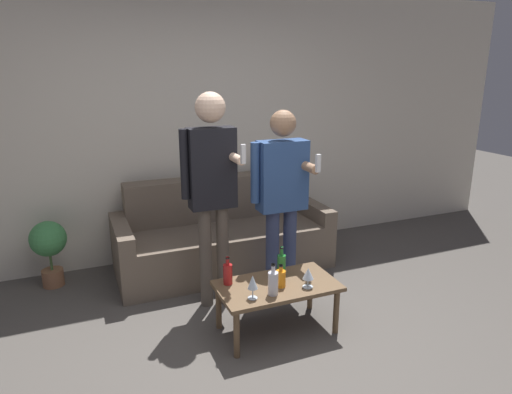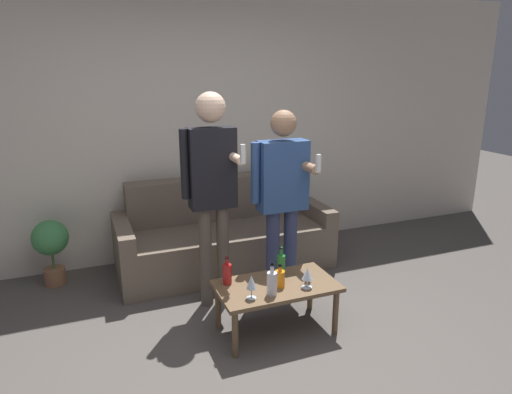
{
  "view_description": "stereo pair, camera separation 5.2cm",
  "coord_description": "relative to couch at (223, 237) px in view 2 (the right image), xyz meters",
  "views": [
    {
      "loc": [
        -1.08,
        -2.19,
        1.94
      ],
      "look_at": [
        0.24,
        0.98,
        0.95
      ],
      "focal_mm": 32.0,
      "sensor_mm": 36.0,
      "label": 1
    },
    {
      "loc": [
        -1.03,
        -2.21,
        1.94
      ],
      "look_at": [
        0.24,
        0.98,
        0.95
      ],
      "focal_mm": 32.0,
      "sensor_mm": 36.0,
      "label": 2
    }
  ],
  "objects": [
    {
      "name": "wall_back",
      "position": [
        -0.23,
        0.47,
        1.04
      ],
      "size": [
        8.0,
        0.06,
        2.7
      ],
      "color": "beige",
      "rests_on": "ground_plane"
    },
    {
      "name": "person_standing_left",
      "position": [
        -0.3,
        -0.7,
        0.76
      ],
      "size": [
        0.43,
        0.43,
        1.76
      ],
      "color": "brown",
      "rests_on": "ground_plane"
    },
    {
      "name": "person_standing_right",
      "position": [
        0.29,
        -0.75,
        0.64
      ],
      "size": [
        0.48,
        0.42,
        1.6
      ],
      "color": "navy",
      "rests_on": "ground_plane"
    },
    {
      "name": "potted_plant",
      "position": [
        -1.57,
        0.18,
        0.09
      ],
      "size": [
        0.32,
        0.32,
        0.62
      ],
      "color": "#936042",
      "rests_on": "ground_plane"
    },
    {
      "name": "ground_plane",
      "position": [
        -0.23,
        -1.85,
        -0.31
      ],
      "size": [
        16.0,
        16.0,
        0.0
      ],
      "primitive_type": "plane",
      "color": "#514C47"
    },
    {
      "name": "coffee_table",
      "position": [
        0.01,
        -1.28,
        0.03
      ],
      "size": [
        0.89,
        0.5,
        0.39
      ],
      "color": "brown",
      "rests_on": "ground_plane"
    },
    {
      "name": "couch",
      "position": [
        0.0,
        0.0,
        0.0
      ],
      "size": [
        2.06,
        0.84,
        0.86
      ],
      "color": "#6B5B4C",
      "rests_on": "ground_plane"
    },
    {
      "name": "bottle_yellow",
      "position": [
        0.09,
        -1.18,
        0.17
      ],
      "size": [
        0.06,
        0.06,
        0.24
      ],
      "color": "#23752D",
      "rests_on": "coffee_table"
    },
    {
      "name": "bottle_dark",
      "position": [
        -0.09,
        -1.41,
        0.17
      ],
      "size": [
        0.07,
        0.07,
        0.23
      ],
      "color": "silver",
      "rests_on": "coffee_table"
    },
    {
      "name": "wine_glass_near",
      "position": [
        -0.24,
        -1.41,
        0.2
      ],
      "size": [
        0.07,
        0.07,
        0.17
      ],
      "color": "silver",
      "rests_on": "coffee_table"
    },
    {
      "name": "wine_glass_far",
      "position": [
        0.19,
        -1.41,
        0.18
      ],
      "size": [
        0.08,
        0.08,
        0.15
      ],
      "color": "silver",
      "rests_on": "coffee_table"
    },
    {
      "name": "bottle_green",
      "position": [
        0.02,
        -1.32,
        0.15
      ],
      "size": [
        0.07,
        0.07,
        0.17
      ],
      "color": "orange",
      "rests_on": "coffee_table"
    },
    {
      "name": "bottle_orange",
      "position": [
        -0.33,
        -1.13,
        0.16
      ],
      "size": [
        0.07,
        0.07,
        0.21
      ],
      "color": "#B21E1E",
      "rests_on": "coffee_table"
    }
  ]
}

